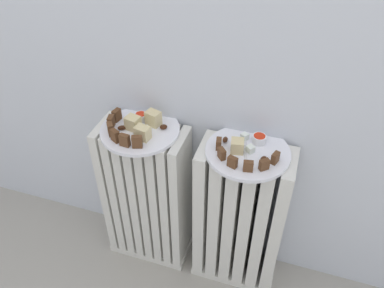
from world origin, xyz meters
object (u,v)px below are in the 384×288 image
object	(u,v)px
fork	(245,149)
radiator_left	(147,197)
plate_left	(140,130)
plate_right	(248,152)
radiator_right	(240,219)
jam_bowl_right	(259,139)
jam_bowl_left	(141,116)

from	to	relation	value
fork	radiator_left	bearing A→B (deg)	-179.59
plate_left	plate_right	xyz separation A→B (m)	(0.36, 0.00, 0.00)
radiator_left	radiator_right	size ratio (longest dim) A/B	1.00
radiator_left	fork	size ratio (longest dim) A/B	7.06
radiator_left	plate_left	world-z (taller)	plate_left
jam_bowl_right	fork	bearing A→B (deg)	-127.26
plate_left	jam_bowl_right	size ratio (longest dim) A/B	5.98
fork	radiator_right	bearing A→B (deg)	-12.51
plate_right	jam_bowl_right	bearing A→B (deg)	63.67
radiator_right	plate_right	world-z (taller)	plate_right
radiator_left	fork	distance (m)	0.48
radiator_left	jam_bowl_left	distance (m)	0.35
fork	jam_bowl_right	bearing A→B (deg)	52.74
radiator_left	plate_right	xyz separation A→B (m)	(0.36, 0.00, 0.32)
jam_bowl_left	plate_left	bearing A→B (deg)	-71.20
jam_bowl_right	radiator_left	bearing A→B (deg)	-172.69
radiator_right	jam_bowl_right	world-z (taller)	jam_bowl_right
jam_bowl_left	fork	bearing A→B (deg)	-7.13
radiator_right	plate_left	xyz separation A→B (m)	(-0.36, 0.00, 0.32)
radiator_right	jam_bowl_right	xyz separation A→B (m)	(0.02, 0.05, 0.34)
radiator_left	plate_left	distance (m)	0.32
radiator_left	radiator_right	bearing A→B (deg)	0.00
radiator_left	plate_left	size ratio (longest dim) A/B	2.36
jam_bowl_right	jam_bowl_left	bearing A→B (deg)	-179.84
radiator_left	jam_bowl_right	bearing A→B (deg)	7.31
radiator_left	jam_bowl_right	size ratio (longest dim) A/B	14.11
radiator_left	radiator_right	distance (m)	0.36
radiator_right	jam_bowl_left	bearing A→B (deg)	172.71
radiator_left	plate_left	xyz separation A→B (m)	(-0.00, 0.00, 0.32)
radiator_right	plate_left	size ratio (longest dim) A/B	2.36
radiator_right	fork	distance (m)	0.33
radiator_right	plate_right	bearing A→B (deg)	0.00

